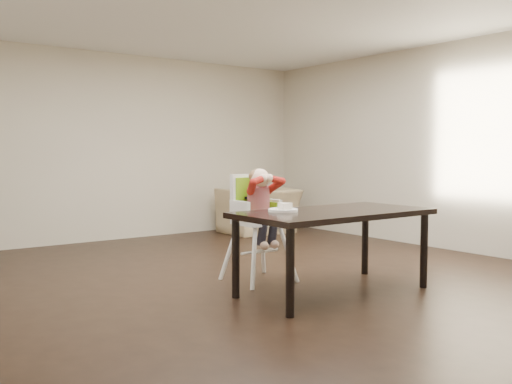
{
  "coord_description": "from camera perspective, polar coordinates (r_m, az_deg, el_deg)",
  "views": [
    {
      "loc": [
        -3.44,
        -4.37,
        1.27
      ],
      "look_at": [
        -0.21,
        -0.01,
        0.9
      ],
      "focal_mm": 40.0,
      "sensor_mm": 36.0,
      "label": 1
    }
  ],
  "objects": [
    {
      "name": "armchair",
      "position": [
        8.98,
        0.25,
        -1.13
      ],
      "size": [
        1.1,
        0.74,
        0.94
      ],
      "primitive_type": "imported",
      "rotation": [
        0.0,
        0.0,
        3.11
      ],
      "color": "tan",
      "rests_on": "ground"
    },
    {
      "name": "ground",
      "position": [
        5.7,
        1.65,
        -8.91
      ],
      "size": [
        7.0,
        7.0,
        0.0
      ],
      "primitive_type": "plane",
      "color": "black",
      "rests_on": "ground"
    },
    {
      "name": "dining_table",
      "position": [
        5.2,
        7.77,
        -2.71
      ],
      "size": [
        1.8,
        0.9,
        0.75
      ],
      "color": "black",
      "rests_on": "ground"
    },
    {
      "name": "high_chair",
      "position": [
        5.63,
        0.11,
        -0.99
      ],
      "size": [
        0.47,
        0.47,
        1.11
      ],
      "rotation": [
        0.0,
        0.0,
        -0.01
      ],
      "color": "white",
      "rests_on": "ground"
    },
    {
      "name": "room_walls",
      "position": [
        5.59,
        1.69,
        9.96
      ],
      "size": [
        6.02,
        7.02,
        2.71
      ],
      "color": "beige",
      "rests_on": "ground"
    },
    {
      "name": "plate",
      "position": [
        5.04,
        2.77,
        -1.67
      ],
      "size": [
        0.33,
        0.33,
        0.08
      ],
      "rotation": [
        0.0,
        0.0,
        -0.27
      ],
      "color": "white",
      "rests_on": "dining_table"
    }
  ]
}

